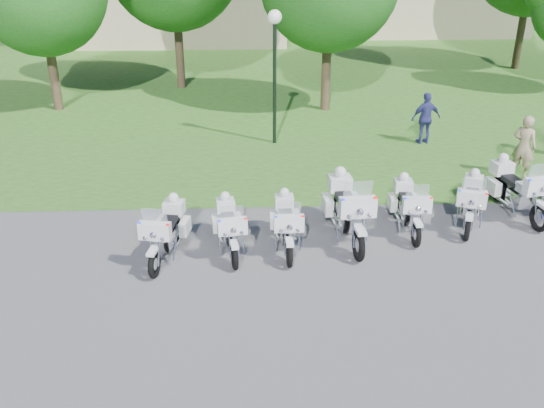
{
  "coord_description": "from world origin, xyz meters",
  "views": [
    {
      "loc": [
        -1.43,
        -11.32,
        6.89
      ],
      "look_at": [
        -0.88,
        1.2,
        0.95
      ],
      "focal_mm": 40.0,
      "sensor_mm": 36.0,
      "label": 1
    }
  ],
  "objects_px": {
    "motorcycle_1": "(229,226)",
    "motorcycle_5": "(471,201)",
    "motorcycle_3": "(347,208)",
    "lamp_post": "(275,45)",
    "bystander_a": "(524,147)",
    "motorcycle_4": "(408,206)",
    "bystander_c": "(426,118)",
    "motorcycle_2": "(286,223)",
    "motorcycle_6": "(517,188)",
    "motorcycle_0": "(166,230)"
  },
  "relations": [
    {
      "from": "motorcycle_3",
      "to": "bystander_c",
      "type": "distance_m",
      "value": 7.4
    },
    {
      "from": "motorcycle_1",
      "to": "motorcycle_3",
      "type": "height_order",
      "value": "motorcycle_3"
    },
    {
      "from": "motorcycle_2",
      "to": "bystander_c",
      "type": "xyz_separation_m",
      "value": [
        5.09,
        6.86,
        0.26
      ]
    },
    {
      "from": "motorcycle_3",
      "to": "motorcycle_6",
      "type": "bearing_deg",
      "value": -171.34
    },
    {
      "from": "motorcycle_0",
      "to": "motorcycle_4",
      "type": "relative_size",
      "value": 1.01
    },
    {
      "from": "motorcycle_6",
      "to": "lamp_post",
      "type": "distance_m",
      "value": 8.54
    },
    {
      "from": "motorcycle_4",
      "to": "bystander_c",
      "type": "distance_m",
      "value": 6.44
    },
    {
      "from": "motorcycle_3",
      "to": "motorcycle_5",
      "type": "xyz_separation_m",
      "value": [
        3.15,
        0.54,
        -0.13
      ]
    },
    {
      "from": "motorcycle_1",
      "to": "motorcycle_3",
      "type": "relative_size",
      "value": 0.78
    },
    {
      "from": "motorcycle_0",
      "to": "motorcycle_6",
      "type": "xyz_separation_m",
      "value": [
        8.65,
        1.78,
        0.06
      ]
    },
    {
      "from": "motorcycle_1",
      "to": "motorcycle_4",
      "type": "relative_size",
      "value": 0.96
    },
    {
      "from": "motorcycle_2",
      "to": "motorcycle_4",
      "type": "xyz_separation_m",
      "value": [
        3.0,
        0.77,
        0.01
      ]
    },
    {
      "from": "motorcycle_4",
      "to": "motorcycle_6",
      "type": "height_order",
      "value": "motorcycle_6"
    },
    {
      "from": "motorcycle_1",
      "to": "bystander_c",
      "type": "bearing_deg",
      "value": -140.81
    },
    {
      "from": "motorcycle_3",
      "to": "bystander_c",
      "type": "height_order",
      "value": "motorcycle_3"
    },
    {
      "from": "motorcycle_4",
      "to": "motorcycle_5",
      "type": "height_order",
      "value": "motorcycle_5"
    },
    {
      "from": "bystander_a",
      "to": "motorcycle_2",
      "type": "bearing_deg",
      "value": 71.83
    },
    {
      "from": "lamp_post",
      "to": "motorcycle_3",
      "type": "bearing_deg",
      "value": -78.36
    },
    {
      "from": "motorcycle_0",
      "to": "bystander_c",
      "type": "distance_m",
      "value": 10.56
    },
    {
      "from": "motorcycle_1",
      "to": "bystander_a",
      "type": "xyz_separation_m",
      "value": [
        8.41,
        3.94,
        0.34
      ]
    },
    {
      "from": "motorcycle_5",
      "to": "lamp_post",
      "type": "bearing_deg",
      "value": -32.12
    },
    {
      "from": "motorcycle_6",
      "to": "bystander_a",
      "type": "bearing_deg",
      "value": -126.2
    },
    {
      "from": "bystander_a",
      "to": "motorcycle_5",
      "type": "bearing_deg",
      "value": 92.57
    },
    {
      "from": "motorcycle_6",
      "to": "bystander_a",
      "type": "relative_size",
      "value": 1.32
    },
    {
      "from": "motorcycle_3",
      "to": "motorcycle_4",
      "type": "height_order",
      "value": "motorcycle_3"
    },
    {
      "from": "motorcycle_1",
      "to": "motorcycle_5",
      "type": "xyz_separation_m",
      "value": [
        5.9,
        1.03,
        0.03
      ]
    },
    {
      "from": "motorcycle_4",
      "to": "motorcycle_5",
      "type": "relative_size",
      "value": 1.04
    },
    {
      "from": "motorcycle_4",
      "to": "motorcycle_0",
      "type": "bearing_deg",
      "value": 11.64
    },
    {
      "from": "motorcycle_2",
      "to": "motorcycle_6",
      "type": "height_order",
      "value": "motorcycle_6"
    },
    {
      "from": "motorcycle_6",
      "to": "motorcycle_3",
      "type": "bearing_deg",
      "value": 3.11
    },
    {
      "from": "motorcycle_2",
      "to": "motorcycle_5",
      "type": "xyz_separation_m",
      "value": [
        4.6,
        0.96,
        0.02
      ]
    },
    {
      "from": "motorcycle_3",
      "to": "lamp_post",
      "type": "height_order",
      "value": "lamp_post"
    },
    {
      "from": "motorcycle_3",
      "to": "motorcycle_4",
      "type": "relative_size",
      "value": 1.22
    },
    {
      "from": "motorcycle_2",
      "to": "bystander_c",
      "type": "distance_m",
      "value": 8.54
    },
    {
      "from": "bystander_a",
      "to": "motorcycle_0",
      "type": "bearing_deg",
      "value": 66.23
    },
    {
      "from": "motorcycle_1",
      "to": "motorcycle_2",
      "type": "height_order",
      "value": "motorcycle_2"
    },
    {
      "from": "motorcycle_2",
      "to": "bystander_c",
      "type": "relative_size",
      "value": 1.24
    },
    {
      "from": "motorcycle_2",
      "to": "lamp_post",
      "type": "xyz_separation_m",
      "value": [
        0.08,
        7.12,
        2.66
      ]
    },
    {
      "from": "motorcycle_6",
      "to": "motorcycle_4",
      "type": "bearing_deg",
      "value": 3.5
    },
    {
      "from": "motorcycle_0",
      "to": "motorcycle_2",
      "type": "xyz_separation_m",
      "value": [
        2.69,
        0.28,
        -0.02
      ]
    },
    {
      "from": "motorcycle_0",
      "to": "motorcycle_2",
      "type": "height_order",
      "value": "motorcycle_0"
    },
    {
      "from": "motorcycle_2",
      "to": "lamp_post",
      "type": "bearing_deg",
      "value": -91.29
    },
    {
      "from": "motorcycle_4",
      "to": "lamp_post",
      "type": "distance_m",
      "value": 7.48
    },
    {
      "from": "lamp_post",
      "to": "bystander_a",
      "type": "distance_m",
      "value": 8.09
    },
    {
      "from": "motorcycle_2",
      "to": "bystander_c",
      "type": "height_order",
      "value": "bystander_c"
    },
    {
      "from": "motorcycle_1",
      "to": "motorcycle_4",
      "type": "height_order",
      "value": "motorcycle_4"
    },
    {
      "from": "motorcycle_1",
      "to": "motorcycle_2",
      "type": "xyz_separation_m",
      "value": [
        1.3,
        0.07,
        0.01
      ]
    },
    {
      "from": "motorcycle_0",
      "to": "bystander_c",
      "type": "relative_size",
      "value": 1.28
    },
    {
      "from": "motorcycle_1",
      "to": "motorcycle_6",
      "type": "distance_m",
      "value": 7.43
    },
    {
      "from": "motorcycle_5",
      "to": "motorcycle_3",
      "type": "bearing_deg",
      "value": 31.31
    }
  ]
}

